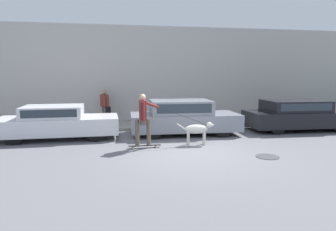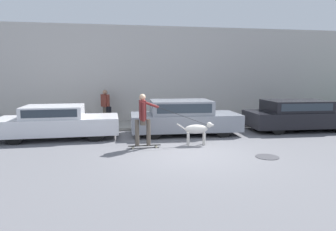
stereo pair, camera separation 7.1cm
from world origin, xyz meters
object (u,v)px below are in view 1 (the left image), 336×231
Objects in this scene: parked_car_1 at (183,118)px; dog at (197,130)px; parked_car_0 at (58,122)px; skateboarder at (143,117)px; pedestrian_with_bag at (105,105)px; parked_car_2 at (297,115)px.

parked_car_1 reaches higher than dog.
parked_car_0 is 3.49× the size of dog.
skateboarder is 1.76× the size of pedestrian_with_bag.
pedestrian_with_bag reaches higher than parked_car_0.
skateboarder is at bearing 73.42° from pedestrian_with_bag.
skateboarder is at bearing -129.20° from parked_car_1.
dog is 5.43m from pedestrian_with_bag.
parked_car_2 is at bearing 2.26° from parked_car_1.
parked_car_1 is 0.97× the size of parked_car_2.
pedestrian_with_bag reaches higher than parked_car_1.
pedestrian_with_bag is at bearing 104.58° from skateboarder.
pedestrian_with_bag is (-3.13, 4.42, 0.44)m from dog.
skateboarder is at bearing -35.38° from parked_car_0.
dog is 0.46× the size of skateboarder.
parked_car_1 is at bearing 108.13° from pedestrian_with_bag.
dog is at bearing -156.86° from parked_car_2.
parked_car_1 reaches higher than parked_car_0.
parked_car_2 is 7.04m from skateboarder.
dog is (0.03, -1.89, -0.14)m from parked_car_1.
skateboarder is (-6.74, -2.02, 0.36)m from parked_car_2.
skateboarder reaches higher than parked_car_2.
parked_car_0 is 0.98× the size of parked_car_2.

